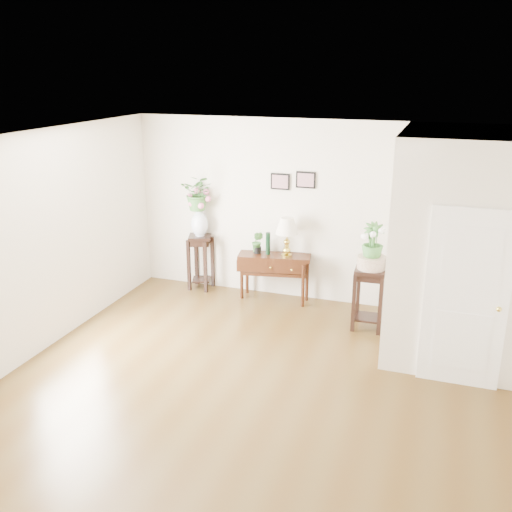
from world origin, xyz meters
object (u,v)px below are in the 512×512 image
at_px(console_table, 274,277).
at_px(table_lamp, 287,234).
at_px(plant_stand_b, 369,298).
at_px(plant_stand_a, 201,262).

relative_size(console_table, table_lamp, 1.81).
height_order(table_lamp, plant_stand_b, table_lamp).
bearing_deg(table_lamp, plant_stand_b, -22.29).
height_order(console_table, plant_stand_a, plant_stand_a).
distance_m(console_table, plant_stand_b, 1.65).
relative_size(console_table, plant_stand_b, 1.25).
bearing_deg(table_lamp, plant_stand_a, 177.14).
bearing_deg(plant_stand_a, console_table, -3.29).
xyz_separation_m(table_lamp, plant_stand_a, (-1.49, 0.07, -0.64)).
bearing_deg(plant_stand_a, table_lamp, -2.86).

